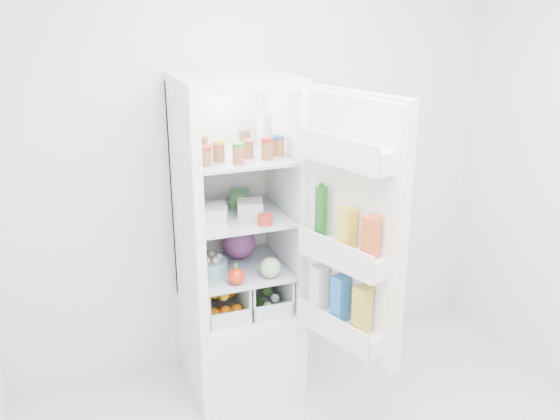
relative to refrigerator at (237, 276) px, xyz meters
name	(u,v)px	position (x,y,z in m)	size (l,w,h in m)	color
room_walls	(387,172)	(0.20, -1.25, 0.93)	(3.02, 3.02, 2.61)	silver
refrigerator	(237,276)	(0.00, 0.00, 0.00)	(0.60, 0.60, 1.80)	white
shelf_low	(240,268)	(0.00, -0.06, 0.07)	(0.49, 0.53, 0.01)	#AFBECD
shelf_mid	(238,216)	(0.00, -0.06, 0.38)	(0.49, 0.53, 0.01)	#AFBECD
shelf_top	(237,157)	(0.00, -0.06, 0.71)	(0.49, 0.53, 0.01)	#AFBECD
crisper_left	(219,293)	(-0.12, -0.06, -0.06)	(0.23, 0.46, 0.22)	silver
crisper_right	(260,286)	(0.12, -0.06, -0.06)	(0.23, 0.46, 0.22)	silver
condiment_jars	(238,150)	(-0.01, -0.12, 0.76)	(0.46, 0.34, 0.08)	#B21919
squeeze_bottle	(261,130)	(0.19, 0.10, 0.81)	(0.05, 0.05, 0.18)	white
tub_white	(212,215)	(-0.17, -0.15, 0.44)	(0.15, 0.15, 0.10)	silver
tub_cream	(250,208)	(0.06, -0.08, 0.43)	(0.13, 0.13, 0.08)	silver
tin_red	(265,220)	(0.09, -0.26, 0.42)	(0.08, 0.08, 0.05)	red
foil_tray	(214,206)	(-0.10, 0.07, 0.41)	(0.14, 0.11, 0.04)	silver
tub_green	(240,198)	(0.06, 0.09, 0.43)	(0.10, 0.14, 0.08)	#44974A
red_cabbage	(239,242)	(0.04, 0.06, 0.18)	(0.19, 0.19, 0.19)	#5D2160
bell_pepper	(236,276)	(-0.08, -0.26, 0.13)	(0.09, 0.09, 0.09)	red
mushroom_bowl	(212,267)	(-0.17, -0.09, 0.12)	(0.17, 0.17, 0.08)	#88B4CC
salad_bag	(270,268)	(0.12, -0.25, 0.14)	(0.11, 0.11, 0.11)	#A1BC8D
citrus_pile	(220,298)	(-0.12, -0.08, -0.08)	(0.20, 0.31, 0.16)	orange
veg_pile	(262,293)	(0.13, -0.06, -0.10)	(0.16, 0.30, 0.10)	#234B19
fridge_door	(351,235)	(0.40, -0.62, 0.43)	(0.34, 0.59, 1.30)	white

